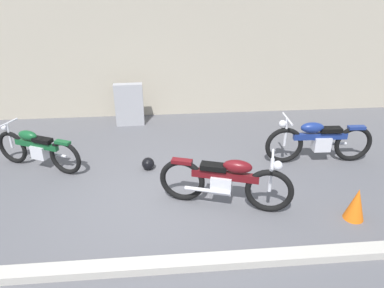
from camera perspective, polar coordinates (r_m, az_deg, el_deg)
name	(u,v)px	position (r m, az deg, el deg)	size (l,w,h in m)	color
ground_plane	(164,203)	(6.28, -4.49, -9.26)	(40.00, 40.00, 0.00)	#56565B
building_wall	(158,48)	(9.60, -5.40, 14.89)	(18.00, 0.30, 3.55)	#B2A893
curb_strip	(166,265)	(5.09, -4.16, -18.48)	(18.00, 0.24, 0.12)	#B7B2A8
stone_marker	(129,105)	(9.21, -9.89, 6.13)	(0.70, 0.20, 1.08)	#9E9EA3
helmet	(148,164)	(7.22, -6.96, -3.10)	(0.25, 0.25, 0.25)	black
traffic_cone	(356,204)	(6.32, 24.54, -8.63)	(0.32, 0.32, 0.55)	orange
motorcycle_maroon	(226,181)	(5.96, 5.39, -5.85)	(2.15, 0.92, 1.00)	black
motorcycle_blue	(319,141)	(7.73, 19.38, 0.51)	(2.21, 0.62, 0.99)	black
motorcycle_green	(37,149)	(7.71, -23.35, -0.66)	(1.83, 0.99, 0.89)	black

